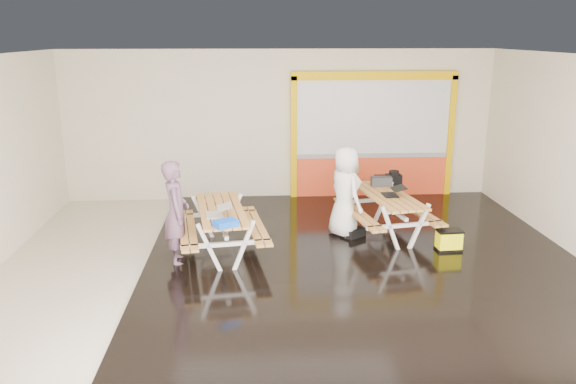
{
  "coord_description": "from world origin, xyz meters",
  "views": [
    {
      "loc": [
        -0.65,
        -9.26,
        3.85
      ],
      "look_at": [
        0.0,
        0.9,
        1.0
      ],
      "focal_mm": 35.59,
      "sensor_mm": 36.0,
      "label": 1
    }
  ],
  "objects": [
    {
      "name": "person_right",
      "position": [
        1.12,
        1.18,
        0.9
      ],
      "size": [
        0.85,
        1.02,
        1.77
      ],
      "primitive_type": "imported",
      "rotation": [
        0.0,
        0.0,
        1.97
      ],
      "color": "white",
      "rests_on": "deck"
    },
    {
      "name": "kiosk",
      "position": [
        2.2,
        3.93,
        1.44
      ],
      "size": [
        3.88,
        0.16,
        3.0
      ],
      "color": "#E84621",
      "rests_on": "room"
    },
    {
      "name": "dark_case",
      "position": [
        1.28,
        1.05,
        0.13
      ],
      "size": [
        0.5,
        0.48,
        0.15
      ],
      "primitive_type": "cube",
      "rotation": [
        0.0,
        0.0,
        0.61
      ],
      "color": "black",
      "rests_on": "deck"
    },
    {
      "name": "fluke_bag",
      "position": [
        2.87,
        0.2,
        0.24
      ],
      "size": [
        0.46,
        0.32,
        0.39
      ],
      "color": "black",
      "rests_on": "deck"
    },
    {
      "name": "laptop_right",
      "position": [
        2.02,
        1.04,
        0.91
      ],
      "size": [
        0.44,
        0.39,
        0.18
      ],
      "color": "black",
      "rests_on": "picnic_table_right"
    },
    {
      "name": "person_left",
      "position": [
        -1.95,
        0.03,
        0.91
      ],
      "size": [
        0.52,
        0.72,
        1.82
      ],
      "primitive_type": "imported",
      "rotation": [
        0.0,
        0.0,
        1.71
      ],
      "color": "#654860",
      "rests_on": "deck"
    },
    {
      "name": "toolbox",
      "position": [
        1.95,
        1.76,
        0.95
      ],
      "size": [
        0.41,
        0.21,
        0.24
      ],
      "color": "black",
      "rests_on": "picnic_table_right"
    },
    {
      "name": "room",
      "position": [
        0.0,
        0.0,
        1.75
      ],
      "size": [
        10.02,
        8.02,
        3.52
      ],
      "color": "beige",
      "rests_on": "ground"
    },
    {
      "name": "deck",
      "position": [
        1.25,
        0.0,
        0.03
      ],
      "size": [
        7.5,
        7.98,
        0.05
      ],
      "primitive_type": "cube",
      "color": "black",
      "rests_on": "room"
    },
    {
      "name": "blue_pouch",
      "position": [
        -1.09,
        -0.59,
        0.92
      ],
      "size": [
        0.43,
        0.4,
        0.1
      ],
      "primitive_type": "cube",
      "rotation": [
        0.0,
        0.0,
        0.53
      ],
      "color": "blue",
      "rests_on": "picnic_table_left"
    },
    {
      "name": "laptop_left",
      "position": [
        -1.25,
        -0.01,
        0.93
      ],
      "size": [
        0.47,
        0.43,
        0.18
      ],
      "color": "silver",
      "rests_on": "picnic_table_left"
    },
    {
      "name": "picnic_table_left",
      "position": [
        -1.21,
        0.38,
        0.66
      ],
      "size": [
        1.76,
        2.36,
        0.87
      ],
      "color": "#D18F43",
      "rests_on": "deck"
    },
    {
      "name": "picnic_table_right",
      "position": [
        1.93,
        1.13,
        0.66
      ],
      "size": [
        1.81,
        2.38,
        0.86
      ],
      "color": "#D18F43",
      "rests_on": "deck"
    },
    {
      "name": "backpack",
      "position": [
        2.32,
        2.23,
        0.78
      ],
      "size": [
        0.32,
        0.21,
        0.54
      ],
      "color": "black",
      "rests_on": "picnic_table_right"
    }
  ]
}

